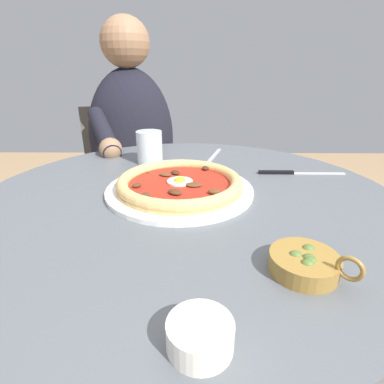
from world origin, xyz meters
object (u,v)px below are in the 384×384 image
pizza_on_plate (180,185)px  water_glass (150,149)px  fork_utensil (214,156)px  ramekin_capers (200,334)px  olive_pan (305,263)px  steak_knife (289,173)px  diner_person (136,185)px  cafe_chair_diner (131,177)px  dining_table (188,253)px

pizza_on_plate → water_glass: (0.09, -0.21, 0.02)m
water_glass → fork_utensil: 0.20m
ramekin_capers → olive_pan: 0.18m
steak_knife → diner_person: diner_person is taller
pizza_on_plate → olive_pan: 0.33m
steak_knife → olive_pan: (0.09, 0.40, 0.01)m
water_glass → diner_person: (0.13, -0.40, -0.27)m
pizza_on_plate → cafe_chair_diner: (0.28, -0.75, -0.26)m
fork_utensil → cafe_chair_diner: 0.64m
pizza_on_plate → ramekin_capers: pizza_on_plate is taller
fork_utensil → olive_pan: bearing=99.2°
steak_knife → cafe_chair_diner: (0.55, -0.63, -0.24)m
dining_table → diner_person: size_ratio=0.78×
olive_pan → water_glass: bearing=-60.6°
diner_person → cafe_chair_diner: diner_person is taller
pizza_on_plate → steak_knife: pizza_on_plate is taller
olive_pan → fork_utensil: bearing=-80.8°
pizza_on_plate → steak_knife: 0.30m
ramekin_capers → diner_person: size_ratio=0.06×
dining_table → water_glass: (0.11, -0.22, 0.19)m
steak_knife → ramekin_capers: (0.24, 0.51, 0.01)m
olive_pan → diner_person: bearing=-65.5°
fork_utensil → cafe_chair_diner: size_ratio=0.19×
dining_table → diner_person: bearing=-68.7°
diner_person → fork_utensil: bearing=133.3°
steak_knife → fork_utensil: (0.18, -0.16, -0.00)m
pizza_on_plate → dining_table: bearing=147.9°
dining_table → steak_knife: 0.33m
water_glass → fork_utensil: (-0.19, -0.07, -0.04)m
water_glass → steak_knife: bearing=166.0°
ramekin_capers → water_glass: bearing=-77.7°
diner_person → cafe_chair_diner: size_ratio=1.42×
pizza_on_plate → fork_utensil: bearing=-108.2°
steak_knife → diner_person: bearing=-44.7°
fork_utensil → diner_person: (0.32, -0.34, -0.23)m
steak_knife → ramekin_capers: bearing=65.3°
dining_table → fork_utensil: (-0.07, -0.29, 0.16)m
cafe_chair_diner → ramekin_capers: bearing=105.4°
ramekin_capers → cafe_chair_diner: (0.31, -1.14, -0.26)m
steak_knife → ramekin_capers: 0.57m
pizza_on_plate → olive_pan: size_ratio=3.17×
dining_table → olive_pan: (-0.16, 0.27, 0.17)m
dining_table → cafe_chair_diner: cafe_chair_diner is taller
dining_table → diner_person: diner_person is taller
pizza_on_plate → cafe_chair_diner: bearing=-69.8°
olive_pan → fork_utensil: size_ratio=0.64×
pizza_on_plate → diner_person: diner_person is taller
steak_knife → olive_pan: olive_pan is taller
ramekin_capers → fork_utensil: size_ratio=0.42×
fork_utensil → steak_knife: bearing=139.3°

